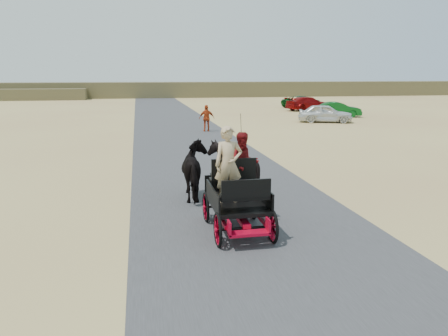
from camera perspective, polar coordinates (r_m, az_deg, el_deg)
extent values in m
plane|color=tan|center=(10.94, 3.77, -7.56)|extent=(140.00, 140.00, 0.00)
cube|color=#38383A|center=(10.94, 3.77, -7.54)|extent=(6.00, 140.00, 0.01)
cube|color=brown|center=(72.03, -9.13, 10.05)|extent=(140.00, 6.00, 2.40)
imported|color=black|center=(13.14, -3.53, -0.33)|extent=(0.91, 2.01, 1.70)
imported|color=black|center=(13.32, 1.16, -0.13)|extent=(1.37, 1.54, 1.70)
imported|color=tan|center=(10.18, 0.58, 0.46)|extent=(0.66, 0.43, 1.80)
imported|color=#660C0F|center=(10.84, 2.58, 0.56)|extent=(0.77, 0.60, 1.58)
imported|color=#A53412|center=(28.62, -2.27, 6.51)|extent=(1.03, 0.47, 1.73)
imported|color=silver|center=(34.98, 13.08, 6.98)|extent=(4.44, 2.94, 1.41)
imported|color=#0C4C19|center=(39.74, 14.64, 7.41)|extent=(4.14, 2.15, 1.30)
imported|color=maroon|center=(46.13, 10.94, 8.25)|extent=(5.15, 3.05, 1.40)
imported|color=#0C4C19|center=(50.01, 10.18, 8.51)|extent=(5.11, 3.46, 1.30)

